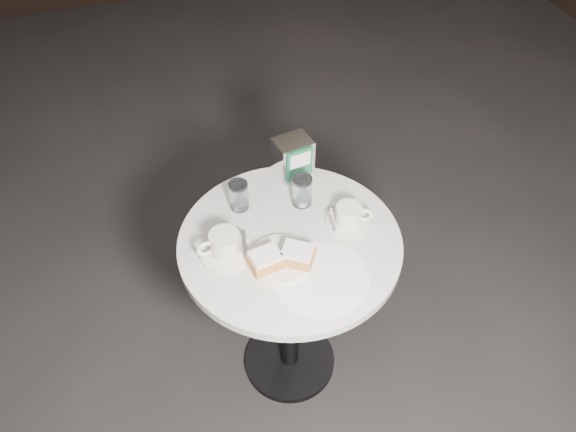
{
  "coord_description": "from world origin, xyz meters",
  "views": [
    {
      "loc": [
        -0.36,
        -1.11,
        2.05
      ],
      "look_at": [
        0.0,
        0.02,
        0.83
      ],
      "focal_mm": 35.0,
      "sensor_mm": 36.0,
      "label": 1
    }
  ],
  "objects_px": {
    "coffee_cup_right": "(349,217)",
    "napkin_dispenser": "(293,157)",
    "cafe_table": "(290,279)",
    "beignet_plate": "(281,258)",
    "water_glass_left": "(239,196)",
    "water_glass_right": "(302,191)",
    "coffee_cup_left": "(225,245)"
  },
  "relations": [
    {
      "from": "coffee_cup_left",
      "to": "water_glass_left",
      "type": "relative_size",
      "value": 1.73
    },
    {
      "from": "coffee_cup_left",
      "to": "water_glass_left",
      "type": "bearing_deg",
      "value": 58.07
    },
    {
      "from": "beignet_plate",
      "to": "napkin_dispenser",
      "type": "bearing_deg",
      "value": 67.23
    },
    {
      "from": "coffee_cup_left",
      "to": "napkin_dispenser",
      "type": "xyz_separation_m",
      "value": [
        0.31,
        0.29,
        0.03
      ]
    },
    {
      "from": "coffee_cup_left",
      "to": "napkin_dispenser",
      "type": "bearing_deg",
      "value": 37.71
    },
    {
      "from": "coffee_cup_right",
      "to": "napkin_dispenser",
      "type": "xyz_separation_m",
      "value": [
        -0.09,
        0.29,
        0.04
      ]
    },
    {
      "from": "water_glass_left",
      "to": "water_glass_right",
      "type": "bearing_deg",
      "value": -11.82
    },
    {
      "from": "cafe_table",
      "to": "water_glass_left",
      "type": "relative_size",
      "value": 7.35
    },
    {
      "from": "water_glass_right",
      "to": "coffee_cup_right",
      "type": "bearing_deg",
      "value": -50.82
    },
    {
      "from": "beignet_plate",
      "to": "water_glass_left",
      "type": "height_order",
      "value": "water_glass_left"
    },
    {
      "from": "cafe_table",
      "to": "coffee_cup_right",
      "type": "height_order",
      "value": "coffee_cup_right"
    },
    {
      "from": "coffee_cup_right",
      "to": "water_glass_left",
      "type": "xyz_separation_m",
      "value": [
        -0.31,
        0.18,
        0.02
      ]
    },
    {
      "from": "cafe_table",
      "to": "water_glass_left",
      "type": "height_order",
      "value": "water_glass_left"
    },
    {
      "from": "cafe_table",
      "to": "beignet_plate",
      "type": "bearing_deg",
      "value": -123.24
    },
    {
      "from": "cafe_table",
      "to": "water_glass_left",
      "type": "xyz_separation_m",
      "value": [
        -0.11,
        0.19,
        0.25
      ]
    },
    {
      "from": "beignet_plate",
      "to": "water_glass_left",
      "type": "xyz_separation_m",
      "value": [
        -0.06,
        0.27,
        0.02
      ]
    },
    {
      "from": "coffee_cup_right",
      "to": "water_glass_right",
      "type": "distance_m",
      "value": 0.18
    },
    {
      "from": "beignet_plate",
      "to": "water_glass_right",
      "type": "xyz_separation_m",
      "value": [
        0.14,
        0.23,
        0.03
      ]
    },
    {
      "from": "coffee_cup_left",
      "to": "water_glass_right",
      "type": "bearing_deg",
      "value": 20.13
    },
    {
      "from": "beignet_plate",
      "to": "napkin_dispenser",
      "type": "height_order",
      "value": "napkin_dispenser"
    },
    {
      "from": "cafe_table",
      "to": "beignet_plate",
      "type": "relative_size",
      "value": 3.46
    },
    {
      "from": "coffee_cup_right",
      "to": "napkin_dispenser",
      "type": "bearing_deg",
      "value": 128.39
    },
    {
      "from": "napkin_dispenser",
      "to": "water_glass_left",
      "type": "bearing_deg",
      "value": -163.43
    },
    {
      "from": "water_glass_left",
      "to": "napkin_dispenser",
      "type": "relative_size",
      "value": 0.72
    },
    {
      "from": "beignet_plate",
      "to": "water_glass_right",
      "type": "distance_m",
      "value": 0.27
    },
    {
      "from": "cafe_table",
      "to": "coffee_cup_right",
      "type": "xyz_separation_m",
      "value": [
        0.2,
        0.01,
        0.23
      ]
    },
    {
      "from": "coffee_cup_left",
      "to": "water_glass_left",
      "type": "height_order",
      "value": "water_glass_left"
    },
    {
      "from": "cafe_table",
      "to": "coffee_cup_right",
      "type": "distance_m",
      "value": 0.3
    },
    {
      "from": "water_glass_left",
      "to": "water_glass_right",
      "type": "height_order",
      "value": "water_glass_right"
    },
    {
      "from": "coffee_cup_left",
      "to": "water_glass_left",
      "type": "distance_m",
      "value": 0.2
    },
    {
      "from": "water_glass_left",
      "to": "napkin_dispenser",
      "type": "distance_m",
      "value": 0.24
    },
    {
      "from": "beignet_plate",
      "to": "water_glass_right",
      "type": "bearing_deg",
      "value": 58.22
    }
  ]
}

